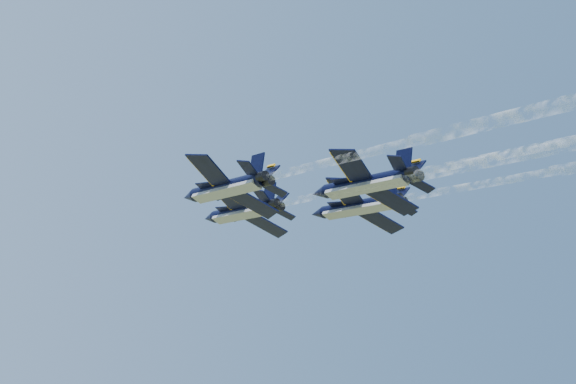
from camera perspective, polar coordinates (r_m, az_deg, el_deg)
jet_lead at (r=110.60m, az=-3.29°, el=-1.41°), size 12.50×17.50×6.08m
jet_left at (r=95.49m, az=-4.45°, el=0.28°), size 12.50×17.50×6.08m
jet_right at (r=107.34m, az=4.93°, el=-1.06°), size 12.50×17.50×6.08m
jet_slot at (r=93.41m, az=5.47°, el=0.58°), size 12.50×17.50×6.08m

